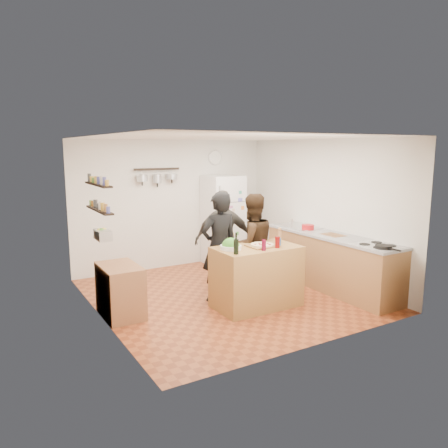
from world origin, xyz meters
TOP-DOWN VIEW (x-y plane):
  - room_shell at (0.00, 0.39)m, footprint 4.20×4.20m
  - prep_island at (0.12, -0.64)m, footprint 1.25×0.72m
  - pizza_board at (0.20, -0.66)m, footprint 0.42×0.34m
  - pizza at (0.20, -0.66)m, footprint 0.34×0.34m
  - salad_bowl at (-0.30, -0.59)m, footprint 0.31×0.31m
  - wine_bottle at (-0.38, -0.86)m, footprint 0.07×0.07m
  - wine_glass_near at (0.07, -0.88)m, footprint 0.06×0.06m
  - wine_glass_far at (0.34, -0.84)m, footprint 0.07×0.07m
  - pepper_mill at (0.57, -0.59)m, footprint 0.06×0.06m
  - salt_canister at (0.42, -0.76)m, footprint 0.07×0.07m
  - person_left at (-0.22, -0.13)m, footprint 0.64×0.43m
  - person_center at (0.35, -0.17)m, footprint 0.86×0.70m
  - person_back at (0.14, 0.35)m, footprint 1.05×0.70m
  - counter_run at (1.70, -0.55)m, footprint 0.63×2.63m
  - stove_top at (1.70, -1.50)m, footprint 0.60×0.62m
  - skillet at (1.60, -1.69)m, footprint 0.24×0.24m
  - sink at (1.70, 0.30)m, footprint 0.50×0.80m
  - cutting_board at (1.70, -0.59)m, footprint 0.30×0.40m
  - red_bowl at (1.65, -0.02)m, footprint 0.21×0.21m
  - fridge at (0.95, 1.75)m, footprint 0.70×0.68m
  - wall_clock at (0.95, 2.08)m, footprint 0.30×0.03m
  - spice_shelf_lower at (-1.93, 0.20)m, footprint 0.12×1.00m
  - spice_shelf_upper at (-1.93, 0.20)m, footprint 0.12×1.00m
  - produce_basket at (-1.90, 0.20)m, footprint 0.18×0.35m
  - side_table at (-1.74, 0.02)m, footprint 0.50×0.80m
  - pot_rack at (-0.35, 2.00)m, footprint 0.90×0.04m

SIDE VIEW (x-z plane):
  - side_table at x=-1.74m, z-range 0.00..0.73m
  - counter_run at x=1.70m, z-range 0.00..0.90m
  - prep_island at x=0.12m, z-range 0.00..0.91m
  - person_center at x=0.35m, z-range 0.00..1.64m
  - person_back at x=0.14m, z-range 0.00..1.66m
  - person_left at x=-0.22m, z-range 0.00..1.70m
  - fridge at x=0.95m, z-range 0.00..1.80m
  - stove_top at x=1.70m, z-range 0.90..0.92m
  - cutting_board at x=1.70m, z-range 0.90..0.92m
  - sink at x=1.70m, z-range 0.90..0.93m
  - pizza_board at x=0.20m, z-range 0.91..0.93m
  - pizza at x=0.20m, z-range 0.93..0.95m
  - salad_bowl at x=-0.30m, z-range 0.91..0.97m
  - skillet at x=1.60m, z-range 0.92..0.97m
  - red_bowl at x=1.65m, z-range 0.92..1.01m
  - salt_canister at x=0.42m, z-range 0.91..1.03m
  - wine_glass_near at x=0.07m, z-range 0.91..1.06m
  - wine_glass_far at x=0.34m, z-range 0.91..1.08m
  - pepper_mill at x=0.57m, z-range 0.91..1.10m
  - wine_bottle at x=-0.38m, z-range 0.91..1.12m
  - produce_basket at x=-1.90m, z-range 1.08..1.22m
  - room_shell at x=0.00m, z-range -0.85..3.35m
  - spice_shelf_lower at x=-1.93m, z-range 1.49..1.51m
  - spice_shelf_upper at x=-1.93m, z-range 1.84..1.86m
  - pot_rack at x=-0.35m, z-range 1.93..1.97m
  - wall_clock at x=0.95m, z-range 2.00..2.30m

